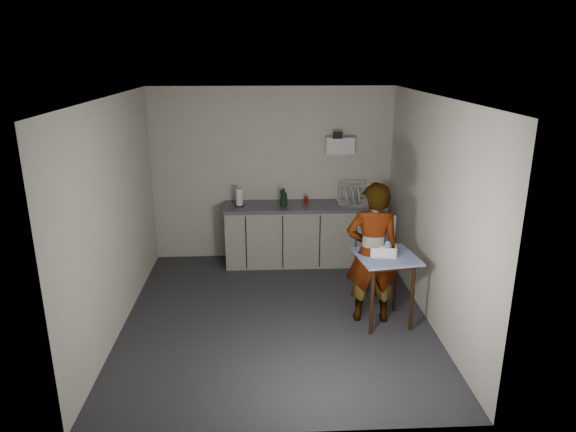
{
  "coord_description": "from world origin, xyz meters",
  "views": [
    {
      "loc": [
        -0.14,
        -5.55,
        3.04
      ],
      "look_at": [
        0.16,
        0.45,
        1.13
      ],
      "focal_mm": 32.0,
      "sensor_mm": 36.0,
      "label": 1
    }
  ],
  "objects_px": {
    "kitchen_counter": "(300,235)",
    "bakery_box": "(383,245)",
    "soap_bottle": "(284,197)",
    "soda_can": "(306,200)",
    "dark_bottle": "(282,197)",
    "dish_rack": "(353,199)",
    "paper_towel": "(239,198)",
    "standing_man": "(372,253)",
    "side_table": "(386,264)"
  },
  "relations": [
    {
      "from": "kitchen_counter",
      "to": "standing_man",
      "type": "distance_m",
      "value": 1.98
    },
    {
      "from": "soda_can",
      "to": "bakery_box",
      "type": "bearing_deg",
      "value": -68.16
    },
    {
      "from": "kitchen_counter",
      "to": "soda_can",
      "type": "height_order",
      "value": "soda_can"
    },
    {
      "from": "kitchen_counter",
      "to": "paper_towel",
      "type": "xyz_separation_m",
      "value": [
        -0.89,
        -0.02,
        0.61
      ]
    },
    {
      "from": "kitchen_counter",
      "to": "paper_towel",
      "type": "distance_m",
      "value": 1.08
    },
    {
      "from": "standing_man",
      "to": "side_table",
      "type": "bearing_deg",
      "value": 158.85
    },
    {
      "from": "standing_man",
      "to": "soda_can",
      "type": "height_order",
      "value": "standing_man"
    },
    {
      "from": "bakery_box",
      "to": "soap_bottle",
      "type": "bearing_deg",
      "value": 129.72
    },
    {
      "from": "side_table",
      "to": "dark_bottle",
      "type": "height_order",
      "value": "dark_bottle"
    },
    {
      "from": "dish_rack",
      "to": "paper_towel",
      "type": "bearing_deg",
      "value": -178.35
    },
    {
      "from": "side_table",
      "to": "standing_man",
      "type": "distance_m",
      "value": 0.2
    },
    {
      "from": "side_table",
      "to": "paper_towel",
      "type": "distance_m",
      "value": 2.56
    },
    {
      "from": "soda_can",
      "to": "dark_bottle",
      "type": "bearing_deg",
      "value": 179.17
    },
    {
      "from": "soap_bottle",
      "to": "side_table",
      "type": "bearing_deg",
      "value": -58.78
    },
    {
      "from": "paper_towel",
      "to": "bakery_box",
      "type": "bearing_deg",
      "value": -45.98
    },
    {
      "from": "side_table",
      "to": "paper_towel",
      "type": "bearing_deg",
      "value": 124.82
    },
    {
      "from": "dish_rack",
      "to": "kitchen_counter",
      "type": "bearing_deg",
      "value": -178.25
    },
    {
      "from": "paper_towel",
      "to": "soda_can",
      "type": "bearing_deg",
      "value": 2.75
    },
    {
      "from": "soap_bottle",
      "to": "paper_towel",
      "type": "height_order",
      "value": "soap_bottle"
    },
    {
      "from": "kitchen_counter",
      "to": "side_table",
      "type": "distance_m",
      "value": 2.09
    },
    {
      "from": "bakery_box",
      "to": "soda_can",
      "type": "bearing_deg",
      "value": 119.92
    },
    {
      "from": "soap_bottle",
      "to": "soda_can",
      "type": "bearing_deg",
      "value": 15.68
    },
    {
      "from": "side_table",
      "to": "standing_man",
      "type": "height_order",
      "value": "standing_man"
    },
    {
      "from": "paper_towel",
      "to": "dish_rack",
      "type": "distance_m",
      "value": 1.67
    },
    {
      "from": "paper_towel",
      "to": "standing_man",
      "type": "bearing_deg",
      "value": -48.17
    },
    {
      "from": "soap_bottle",
      "to": "dark_bottle",
      "type": "relative_size",
      "value": 1.22
    },
    {
      "from": "soap_bottle",
      "to": "bakery_box",
      "type": "xyz_separation_m",
      "value": [
        1.06,
        -1.73,
        -0.11
      ]
    },
    {
      "from": "soap_bottle",
      "to": "soda_can",
      "type": "xyz_separation_m",
      "value": [
        0.33,
        0.09,
        -0.08
      ]
    },
    {
      "from": "dark_bottle",
      "to": "bakery_box",
      "type": "bearing_deg",
      "value": -59.32
    },
    {
      "from": "soap_bottle",
      "to": "dish_rack",
      "type": "distance_m",
      "value": 1.03
    },
    {
      "from": "standing_man",
      "to": "soap_bottle",
      "type": "relative_size",
      "value": 6.25
    },
    {
      "from": "standing_man",
      "to": "dish_rack",
      "type": "bearing_deg",
      "value": -88.12
    },
    {
      "from": "soda_can",
      "to": "bakery_box",
      "type": "height_order",
      "value": "bakery_box"
    },
    {
      "from": "side_table",
      "to": "bakery_box",
      "type": "distance_m",
      "value": 0.22
    },
    {
      "from": "paper_towel",
      "to": "dish_rack",
      "type": "bearing_deg",
      "value": 1.65
    },
    {
      "from": "kitchen_counter",
      "to": "bakery_box",
      "type": "relative_size",
      "value": 5.42
    },
    {
      "from": "standing_man",
      "to": "dark_bottle",
      "type": "xyz_separation_m",
      "value": [
        -0.96,
        1.83,
        0.18
      ]
    },
    {
      "from": "kitchen_counter",
      "to": "paper_towel",
      "type": "bearing_deg",
      "value": -178.45
    },
    {
      "from": "bakery_box",
      "to": "dish_rack",
      "type": "bearing_deg",
      "value": 99.31
    },
    {
      "from": "side_table",
      "to": "soda_can",
      "type": "distance_m",
      "value": 2.06
    },
    {
      "from": "paper_towel",
      "to": "dish_rack",
      "type": "height_order",
      "value": "dish_rack"
    },
    {
      "from": "kitchen_counter",
      "to": "bakery_box",
      "type": "bearing_deg",
      "value": -65.41
    },
    {
      "from": "standing_man",
      "to": "paper_towel",
      "type": "bearing_deg",
      "value": -43.84
    },
    {
      "from": "standing_man",
      "to": "soap_bottle",
      "type": "height_order",
      "value": "standing_man"
    },
    {
      "from": "side_table",
      "to": "soap_bottle",
      "type": "height_order",
      "value": "soap_bottle"
    },
    {
      "from": "soda_can",
      "to": "dark_bottle",
      "type": "relative_size",
      "value": 0.51
    },
    {
      "from": "standing_man",
      "to": "dish_rack",
      "type": "height_order",
      "value": "standing_man"
    },
    {
      "from": "soda_can",
      "to": "dark_bottle",
      "type": "xyz_separation_m",
      "value": [
        -0.35,
        0.01,
        0.05
      ]
    },
    {
      "from": "standing_man",
      "to": "bakery_box",
      "type": "xyz_separation_m",
      "value": [
        0.12,
        0.01,
        0.09
      ]
    },
    {
      "from": "kitchen_counter",
      "to": "soap_bottle",
      "type": "height_order",
      "value": "soap_bottle"
    }
  ]
}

